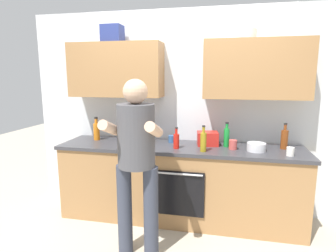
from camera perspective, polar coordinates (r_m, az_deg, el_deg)
name	(u,v)px	position (r m, az deg, el deg)	size (l,w,h in m)	color
ground_plane	(179,218)	(3.57, 2.27, -18.27)	(12.00, 12.00, 0.00)	#B2A893
back_wall_unit	(183,93)	(3.42, 3.19, 6.73)	(4.00, 0.38, 2.50)	silver
counter	(179,183)	(3.38, 2.32, -11.53)	(2.84, 0.67, 0.90)	#A37547
person_standing	(136,155)	(2.56, -6.51, -5.91)	(0.49, 0.45, 1.68)	#383D4C
bottle_soda	(227,137)	(3.25, 11.93, -2.16)	(0.06, 0.06, 0.28)	#198C33
bottle_juice	(97,131)	(3.64, -14.46, -0.93)	(0.08, 0.08, 0.29)	orange
bottle_vinegar	(284,139)	(3.35, 22.79, -2.45)	(0.08, 0.08, 0.29)	brown
bottle_soy	(148,135)	(3.35, -4.07, -1.96)	(0.07, 0.07, 0.23)	black
bottle_oil	(203,141)	(3.00, 7.27, -3.11)	(0.07, 0.07, 0.28)	olive
bottle_hotsauce	(176,140)	(3.11, 1.72, -2.97)	(0.07, 0.07, 0.24)	red
cup_tea	(171,139)	(3.39, 0.72, -2.68)	(0.07, 0.07, 0.09)	#33598C
cup_coffee	(290,152)	(3.10, 23.82, -4.83)	(0.08, 0.08, 0.09)	white
cup_ceramic	(233,145)	(3.16, 13.18, -3.76)	(0.09, 0.09, 0.10)	#BF4C47
mixing_bowl	(256,147)	(3.16, 17.68, -4.12)	(0.20, 0.20, 0.09)	silver
knife_block	(136,136)	(3.21, -6.52, -2.06)	(0.10, 0.14, 0.30)	brown
grocery_bag_crisps	(208,139)	(3.29, 8.13, -2.58)	(0.24, 0.19, 0.16)	red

